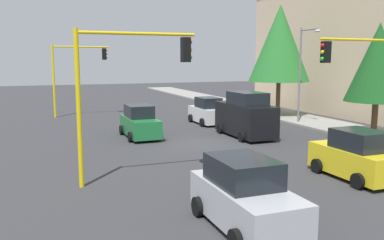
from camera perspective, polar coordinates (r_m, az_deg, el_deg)
name	(u,v)px	position (r m, az deg, el deg)	size (l,w,h in m)	color
ground_plane	(205,142)	(23.49, 1.80, -3.15)	(120.00, 120.00, 0.00)	#353538
sidewalk_kerb	(304,120)	(32.96, 15.39, 0.02)	(80.00, 4.00, 0.15)	gray
lane_arrow_near	(264,224)	(12.30, 9.96, -14.16)	(2.40, 1.10, 1.10)	silver
apartment_block	(352,46)	(40.89, 21.46, 9.59)	(19.98, 9.30, 11.91)	beige
traffic_signal_near_right	(127,76)	(15.56, -9.12, 6.12)	(0.36, 4.59, 5.82)	yellow
traffic_signal_near_left	(365,73)	(21.12, 23.03, 6.05)	(0.36, 4.59, 5.77)	yellow
traffic_signal_far_right	(76,66)	(35.36, -15.94, 7.21)	(0.36, 4.59, 5.92)	yellow
street_lamp_curbside	(303,65)	(30.74, 15.28, 7.44)	(2.15, 0.28, 7.00)	slate
tree_roadside_near	(378,63)	(27.33, 24.54, 7.30)	(3.80, 3.80, 6.93)	brown
tree_roadside_mid	(280,43)	(34.84, 12.14, 10.41)	(5.00, 5.00, 9.18)	brown
delivery_van_black	(245,116)	(25.28, 7.47, 0.55)	(4.80, 2.22, 2.77)	black
car_yellow	(356,156)	(17.53, 21.90, -4.75)	(3.76, 2.01, 1.98)	yellow
car_silver	(245,196)	(11.76, 7.39, -10.51)	(4.09, 2.08, 1.98)	#B2B5BA
car_green	(140,123)	(25.14, -7.30, -0.38)	(4.06, 1.99, 1.98)	#1E7238
car_white	(207,112)	(30.23, 2.18, 1.15)	(3.71, 1.96, 1.98)	white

